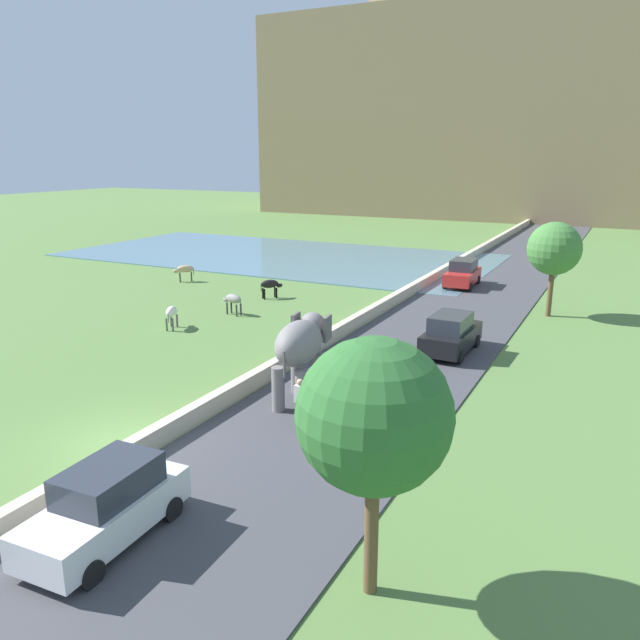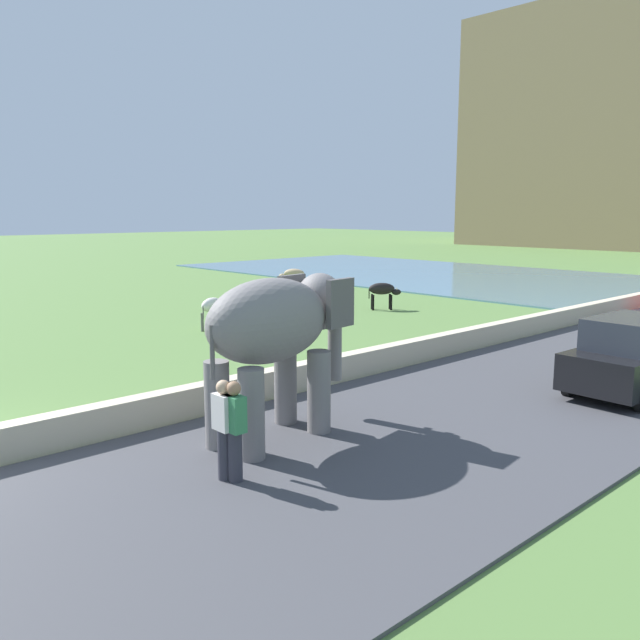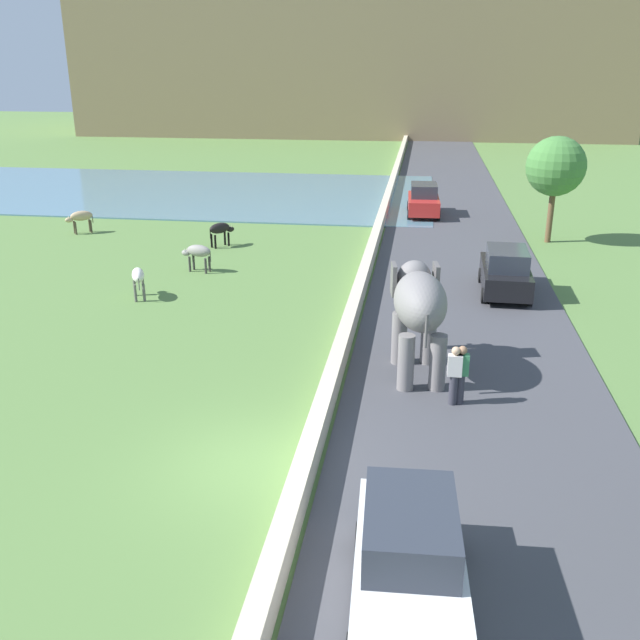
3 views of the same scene
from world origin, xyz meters
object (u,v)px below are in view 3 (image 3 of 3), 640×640
object	(u,v)px
car_red	(424,200)
cow_tan	(81,217)
car_white	(409,561)
car_black	(506,272)
elephant	(419,306)
person_beside_elephant	(454,375)
person_trailing	(461,374)
cow_white	(138,276)
cow_black	(221,229)
cow_grey	(198,252)

from	to	relation	value
car_red	cow_tan	world-z (taller)	car_red
car_white	car_black	bearing A→B (deg)	79.43
car_red	cow_tan	distance (m)	18.69
elephant	cow_tan	size ratio (longest dim) A/B	2.75
person_beside_elephant	cow_tan	bearing A→B (deg)	137.23
car_black	cow_tan	distance (m)	21.75
person_beside_elephant	car_black	bearing A→B (deg)	77.05
person_trailing	cow_white	world-z (taller)	person_trailing
cow_white	car_black	bearing A→B (deg)	10.03
car_white	cow_tan	xyz separation A→B (m)	(-17.34, 24.19, -0.06)
car_white	cow_black	world-z (taller)	car_white
car_red	cow_grey	size ratio (longest dim) A/B	2.85
elephant	car_white	distance (m)	9.20
cow_white	cow_grey	bearing A→B (deg)	73.53
cow_black	cow_tan	xyz separation A→B (m)	(-7.87, 1.67, 0.00)
cow_black	car_red	bearing A→B (deg)	42.32
car_black	cow_tan	bearing A→B (deg)	160.40
person_trailing	car_white	world-z (taller)	car_white
car_red	elephant	bearing A→B (deg)	-90.08
elephant	car_red	bearing A→B (deg)	89.92
car_white	person_beside_elephant	bearing A→B (deg)	82.64
car_white	cow_tan	world-z (taller)	car_white
elephant	person_trailing	bearing A→B (deg)	-57.30
car_black	cow_grey	bearing A→B (deg)	173.81
person_beside_elephant	car_red	distance (m)	23.89
person_beside_elephant	cow_tan	distance (m)	24.91
cow_tan	car_white	bearing A→B (deg)	-54.36
car_red	car_white	size ratio (longest dim) A/B	1.00
person_beside_elephant	cow_tan	xyz separation A→B (m)	(-18.28, 16.91, -0.04)
person_beside_elephant	cow_black	distance (m)	18.46
car_black	cow_tan	world-z (taller)	car_black
person_trailing	car_black	size ratio (longest dim) A/B	0.40
car_white	elephant	bearing A→B (deg)	90.18
elephant	car_white	world-z (taller)	elephant
elephant	cow_tan	world-z (taller)	elephant
person_trailing	cow_grey	size ratio (longest dim) A/B	1.14
person_beside_elephant	car_red	bearing A→B (deg)	92.25
car_red	cow_grey	world-z (taller)	car_red
elephant	person_beside_elephant	bearing A→B (deg)	-62.32
person_trailing	cow_white	distance (m)	13.50
car_red	cow_black	size ratio (longest dim) A/B	3.14
cow_black	car_white	bearing A→B (deg)	-67.18
cow_grey	cow_tan	world-z (taller)	same
elephant	person_beside_elephant	world-z (taller)	elephant
person_trailing	cow_tan	distance (m)	24.98
elephant	car_black	xyz separation A→B (m)	(3.18, 7.77, -1.14)
car_black	car_white	xyz separation A→B (m)	(-3.15, -16.89, 0.00)
elephant	cow_black	xyz separation A→B (m)	(-9.45, 13.39, -1.20)
person_beside_elephant	car_red	size ratio (longest dim) A/B	0.40
car_black	cow_tan	xyz separation A→B (m)	(-20.49, 7.30, -0.06)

